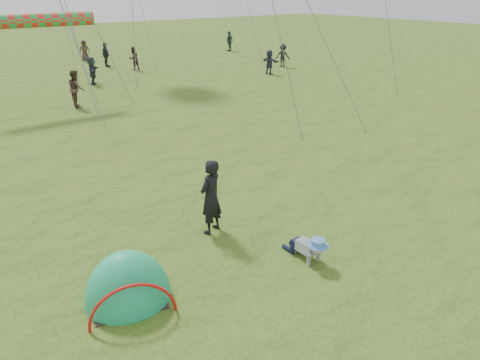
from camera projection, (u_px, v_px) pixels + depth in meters
ground at (294, 291)px, 8.37m from camera, size 140.00×140.00×0.00m
crawling_toddler at (309, 247)px, 9.21m from camera, size 0.60×0.84×0.64m
popup_tent at (129, 300)px, 8.13m from camera, size 1.90×1.69×2.08m
standing_adult at (211, 197)px, 10.04m from camera, size 0.79×0.66×1.85m
crowd_person_1 at (134, 58)px, 30.40m from camera, size 0.92×0.81×1.60m
crowd_person_2 at (230, 41)px, 39.37m from camera, size 1.12×0.80×1.77m
crowd_person_3 at (283, 56)px, 31.66m from camera, size 1.11×1.20×1.62m
crowd_person_4 at (84, 51)px, 34.19m from camera, size 0.90×0.72×1.61m
crowd_person_5 at (269, 62)px, 28.93m from camera, size 0.60×1.52×1.60m
crowd_person_7 at (76, 89)px, 20.96m from camera, size 0.82×0.98×1.79m
crowd_person_8 at (106, 55)px, 31.57m from camera, size 0.46×1.04×1.74m
crowd_person_11 at (92, 71)px, 25.84m from camera, size 1.17×1.56×1.64m
rainbow_tube_kite at (37, 20)px, 19.64m from camera, size 5.15×0.64×0.64m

